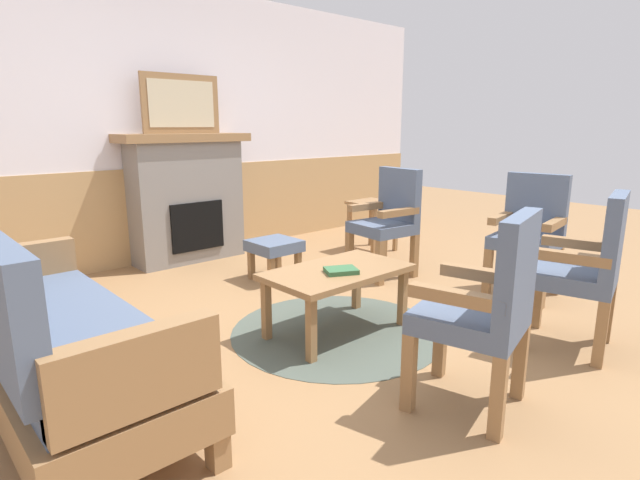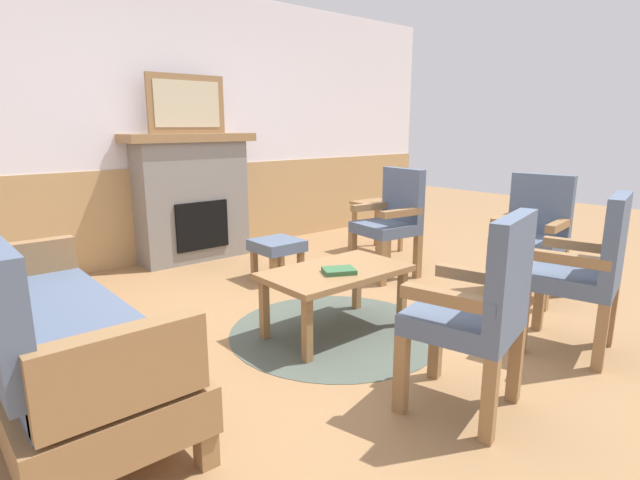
% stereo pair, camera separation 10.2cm
% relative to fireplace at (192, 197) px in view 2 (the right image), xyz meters
% --- Properties ---
extents(ground_plane, '(14.00, 14.00, 0.00)m').
position_rel_fireplace_xyz_m(ground_plane, '(0.00, -2.35, -0.65)').
color(ground_plane, '#997047').
extents(wall_back, '(7.20, 0.14, 2.70)m').
position_rel_fireplace_xyz_m(wall_back, '(0.00, 0.25, 0.66)').
color(wall_back, white).
rests_on(wall_back, ground_plane).
extents(fireplace, '(1.30, 0.44, 1.28)m').
position_rel_fireplace_xyz_m(fireplace, '(0.00, 0.00, 0.00)').
color(fireplace, gray).
rests_on(fireplace, ground_plane).
extents(framed_picture, '(0.80, 0.04, 0.56)m').
position_rel_fireplace_xyz_m(framed_picture, '(0.00, 0.00, 0.91)').
color(framed_picture, olive).
rests_on(framed_picture, fireplace).
extents(couch, '(0.70, 1.80, 0.98)m').
position_rel_fireplace_xyz_m(couch, '(-1.83, -2.17, -0.26)').
color(couch, olive).
rests_on(couch, ground_plane).
extents(coffee_table, '(0.96, 0.56, 0.44)m').
position_rel_fireplace_xyz_m(coffee_table, '(-0.16, -2.34, -0.27)').
color(coffee_table, olive).
rests_on(coffee_table, ground_plane).
extents(round_rug, '(1.43, 1.43, 0.01)m').
position_rel_fireplace_xyz_m(round_rug, '(-0.16, -2.34, -0.65)').
color(round_rug, '#4C564C').
rests_on(round_rug, ground_plane).
extents(book_on_table, '(0.25, 0.23, 0.03)m').
position_rel_fireplace_xyz_m(book_on_table, '(-0.21, -2.43, -0.20)').
color(book_on_table, '#33663D').
rests_on(book_on_table, coffee_table).
extents(footstool, '(0.40, 0.40, 0.36)m').
position_rel_fireplace_xyz_m(footstool, '(0.25, -1.12, -0.37)').
color(footstool, olive).
rests_on(footstool, ground_plane).
extents(armchair_near_fireplace, '(0.53, 0.53, 0.98)m').
position_rel_fireplace_xyz_m(armchair_near_fireplace, '(1.12, -1.70, -0.11)').
color(armchair_near_fireplace, olive).
rests_on(armchair_near_fireplace, ground_plane).
extents(armchair_by_window_left, '(0.55, 0.55, 0.98)m').
position_rel_fireplace_xyz_m(armchair_by_window_left, '(1.54, -2.82, -0.11)').
color(armchair_by_window_left, olive).
rests_on(armchair_by_window_left, ground_plane).
extents(armchair_front_left, '(0.58, 0.58, 0.98)m').
position_rel_fireplace_xyz_m(armchair_front_left, '(-0.30, -3.49, -0.11)').
color(armchair_front_left, olive).
rests_on(armchair_front_left, ground_plane).
extents(armchair_front_center, '(0.58, 0.58, 0.98)m').
position_rel_fireplace_xyz_m(armchair_front_center, '(0.77, -3.53, -0.11)').
color(armchair_front_center, olive).
rests_on(armchair_front_center, ground_plane).
extents(side_table, '(0.44, 0.44, 0.55)m').
position_rel_fireplace_xyz_m(side_table, '(1.69, -1.00, -0.22)').
color(side_table, olive).
rests_on(side_table, ground_plane).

